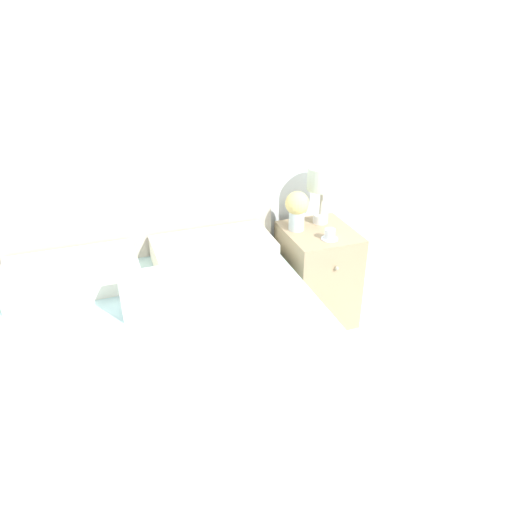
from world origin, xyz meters
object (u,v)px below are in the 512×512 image
at_px(nightstand, 317,275).
at_px(teacup, 330,235).
at_px(bed, 176,388).
at_px(table_lamp, 323,182).
at_px(flower_vase, 297,208).

bearing_deg(nightstand, teacup, -89.16).
bearing_deg(bed, table_lamp, 36.01).
xyz_separation_m(nightstand, flower_vase, (-0.12, 0.07, 0.44)).
bearing_deg(flower_vase, teacup, -56.13).
bearing_deg(table_lamp, bed, -143.99).
distance_m(bed, teacup, 1.24).
height_order(flower_vase, teacup, flower_vase).
distance_m(table_lamp, teacup, 0.34).
distance_m(table_lamp, flower_vase, 0.22).
xyz_separation_m(table_lamp, flower_vase, (-0.18, -0.05, -0.12)).
bearing_deg(table_lamp, nightstand, -116.98).
relative_size(nightstand, flower_vase, 2.52).
distance_m(flower_vase, teacup, 0.25).
relative_size(nightstand, table_lamp, 1.71).
height_order(nightstand, flower_vase, flower_vase).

